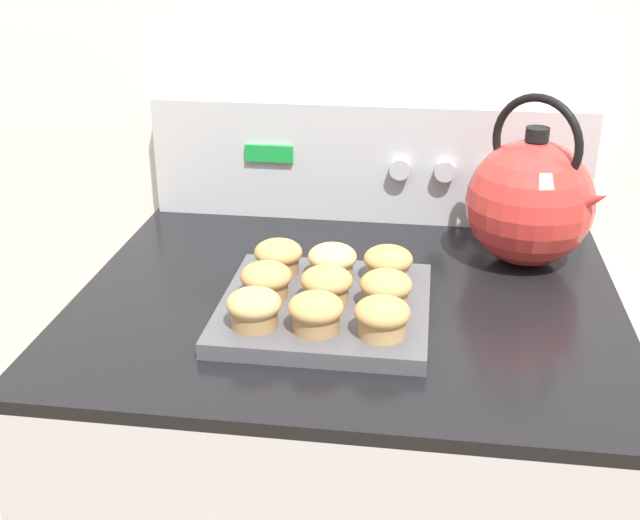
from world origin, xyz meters
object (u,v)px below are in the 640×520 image
Objects in this scene: muffin_r1_c2 at (386,289)px; muffin_pan at (325,308)px; muffin_r2_c1 at (332,261)px; muffin_r0_c0 at (254,308)px; tea_kettle at (531,201)px; muffin_r0_c2 at (382,317)px; muffin_r0_c1 at (316,312)px; muffin_r1_c0 at (266,280)px; muffin_r2_c0 at (278,256)px; muffin_r2_c2 at (388,263)px; muffin_r1_c1 at (327,284)px.

muffin_pan is at bearing 178.15° from muffin_r1_c2.
muffin_r0_c0 is at bearing -116.48° from muffin_r2_c1.
muffin_pan is 4.01× the size of muffin_r1_c2.
tea_kettle is (0.29, 0.23, 0.09)m from muffin_pan.
muffin_r0_c1 is at bearing 179.39° from muffin_r0_c2.
muffin_r1_c0 is (-0.17, 0.08, 0.00)m from muffin_r0_c2.
muffin_r0_c1 is at bearing -90.34° from muffin_pan.
muffin_pan is at bearing 89.66° from muffin_r0_c1.
muffin_r2_c0 is at bearing -159.11° from tea_kettle.
muffin_r2_c2 is 0.27× the size of tea_kettle.
muffin_r2_c2 is at bearing 26.60° from muffin_r1_c0.
muffin_r1_c1 is at bearing -133.13° from muffin_r2_c2.
muffin_r0_c2 is at bearing -89.52° from muffin_r1_c2.
muffin_r1_c1 is (0.08, -0.00, 0.00)m from muffin_r1_c0.
muffin_r2_c0 is at bearing 89.19° from muffin_r1_c0.
muffin_pan is 0.09m from muffin_r2_c1.
muffin_r0_c2 and muffin_r2_c2 have the same top height.
muffin_r0_c1 reaches higher than muffin_pan.
muffin_r2_c1 is at bearing 89.89° from muffin_r0_c1.
muffin_r1_c0 is (-0.00, 0.08, 0.00)m from muffin_r0_c0.
muffin_r2_c1 is (0.08, -0.00, 0.00)m from muffin_r2_c0.
muffin_r2_c0 is at bearing 133.84° from muffin_pan.
muffin_r1_c1 is (-0.08, 0.08, 0.00)m from muffin_r0_c2.
muffin_r0_c0 and muffin_r1_c2 have the same top height.
muffin_r0_c0 is 1.00× the size of muffin_r1_c2.
muffin_r0_c0 is 1.00× the size of muffin_r0_c2.
muffin_r1_c1 reaches higher than muffin_pan.
muffin_r1_c2 is at bearing 90.48° from muffin_r0_c2.
muffin_r1_c0 is at bearing 178.61° from muffin_r1_c1.
muffin_r0_c1 and muffin_r2_c2 have the same top height.
muffin_r1_c0 and muffin_r2_c0 have the same top height.
muffin_r0_c1 and muffin_r1_c0 have the same top height.
muffin_r0_c0 reaches higher than muffin_pan.
muffin_r2_c1 is (-0.00, 0.08, 0.00)m from muffin_r1_c1.
muffin_r1_c0 is at bearing -136.29° from muffin_r2_c1.
muffin_pan is at bearing -134.37° from muffin_r2_c2.
muffin_r0_c2 is at bearing -88.90° from muffin_r2_c2.
muffin_r0_c0 is 0.17m from muffin_r2_c0.
muffin_r1_c0 is 0.16m from muffin_r1_c2.
muffin_r2_c2 is (0.08, 0.00, 0.00)m from muffin_r2_c1.
muffin_r1_c0 is 0.08m from muffin_r1_c1.
muffin_r2_c0 reaches higher than muffin_pan.
muffin_r1_c2 is 1.00× the size of muffin_r2_c0.
muffin_r0_c2 is at bearing -62.72° from muffin_r2_c1.
muffin_r0_c2 and muffin_r1_c2 have the same top height.
muffin_pan is 4.01× the size of muffin_r2_c0.
muffin_r2_c1 is at bearing 43.71° from muffin_r1_c0.
muffin_r2_c1 is 0.27× the size of tea_kettle.
muffin_r2_c1 is (-0.00, 0.08, 0.04)m from muffin_pan.
tea_kettle is (0.37, 0.14, 0.06)m from muffin_r2_c0.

